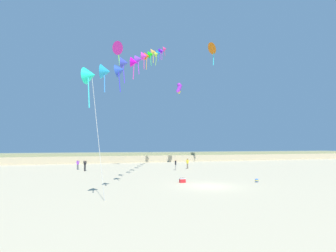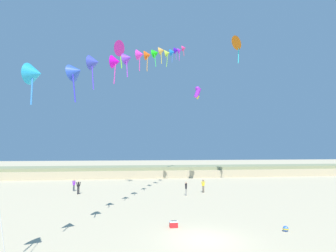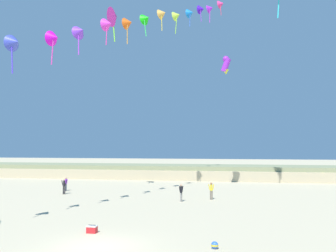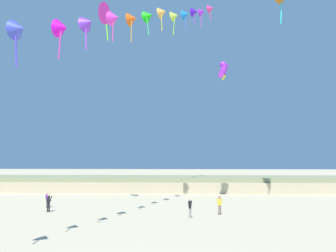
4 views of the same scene
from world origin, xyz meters
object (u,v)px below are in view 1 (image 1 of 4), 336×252
at_px(person_mid_center, 85,164).
at_px(large_kite_high_solo, 119,48).
at_px(person_near_left, 78,164).
at_px(large_kite_low_lead, 213,48).
at_px(person_near_right, 176,164).
at_px(person_far_left, 187,163).
at_px(large_kite_mid_trail, 179,88).
at_px(beach_cooler, 182,180).
at_px(beach_ball, 257,180).

relative_size(person_mid_center, large_kite_high_solo, 0.42).
relative_size(person_near_left, large_kite_high_solo, 0.39).
bearing_deg(person_near_left, large_kite_low_lead, 1.66).
height_order(person_near_right, person_mid_center, person_mid_center).
xyz_separation_m(person_mid_center, large_kite_high_solo, (4.75, 1.55, 18.15)).
bearing_deg(person_far_left, person_near_right, -144.68).
bearing_deg(large_kite_mid_trail, person_far_left, -100.08).
height_order(beach_cooler, beach_ball, beach_cooler).
bearing_deg(person_near_right, large_kite_low_lead, 32.25).
bearing_deg(beach_ball, large_kite_low_lead, 73.89).
distance_m(person_mid_center, beach_cooler, 17.68).
xyz_separation_m(person_near_left, person_mid_center, (1.05, -2.52, 0.07)).
bearing_deg(person_near_right, large_kite_mid_trail, 67.25).
height_order(large_kite_low_lead, large_kite_high_solo, large_kite_low_lead).
xyz_separation_m(person_near_right, large_kite_mid_trail, (3.94, 9.40, 13.57)).
bearing_deg(large_kite_mid_trail, large_kite_low_lead, -31.33).
height_order(person_near_left, person_far_left, person_far_left).
bearing_deg(large_kite_low_lead, person_near_left, -178.34).
distance_m(person_mid_center, large_kite_low_lead, 30.61).
xyz_separation_m(large_kite_high_solo, beach_cooler, (4.52, -16.58, -18.89)).
height_order(person_mid_center, large_kite_high_solo, large_kite_high_solo).
relative_size(person_near_left, beach_cooler, 2.66).
xyz_separation_m(beach_cooler, beach_ball, (7.16, -1.94, -0.03)).
xyz_separation_m(person_far_left, large_kite_low_lead, (6.92, 4.17, 20.78)).
xyz_separation_m(person_mid_center, beach_ball, (16.43, -16.97, -0.77)).
xyz_separation_m(person_far_left, beach_ball, (1.10, -16.01, -0.76)).
xyz_separation_m(person_near_right, beach_ball, (3.69, -14.17, -0.75)).
xyz_separation_m(person_near_right, beach_cooler, (-3.47, -12.23, -0.72)).
bearing_deg(person_near_left, person_near_right, -21.14).
distance_m(large_kite_low_lead, large_kite_mid_trail, 9.74).
distance_m(person_near_right, beach_ball, 14.66).
relative_size(person_far_left, beach_cooler, 2.82).
distance_m(beach_cooler, beach_ball, 7.42).
xyz_separation_m(person_mid_center, large_kite_mid_trail, (16.68, 6.59, 13.54)).
distance_m(person_near_left, large_kite_low_lead, 31.27).
xyz_separation_m(person_far_left, beach_cooler, (-6.06, -14.07, -0.73)).
height_order(person_far_left, large_kite_high_solo, large_kite_high_solo).
relative_size(person_near_right, large_kite_high_solo, 0.41).
distance_m(large_kite_low_lead, beach_ball, 30.08).
xyz_separation_m(large_kite_high_solo, beach_ball, (11.68, -18.52, -18.92)).
distance_m(person_near_left, large_kite_high_solo, 19.14).
bearing_deg(large_kite_high_solo, person_mid_center, -161.98).
xyz_separation_m(large_kite_low_lead, beach_ball, (-5.82, -20.17, -21.54)).
bearing_deg(large_kite_mid_trail, beach_ball, -90.60).
height_order(person_mid_center, beach_ball, person_mid_center).
xyz_separation_m(person_mid_center, person_far_left, (15.34, -0.97, -0.01)).
relative_size(large_kite_mid_trail, beach_ball, 6.05).
xyz_separation_m(large_kite_low_lead, large_kite_mid_trail, (-5.58, 3.40, -7.23)).
bearing_deg(large_kite_high_solo, beach_ball, -57.77).
distance_m(person_far_left, beach_ball, 16.06).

